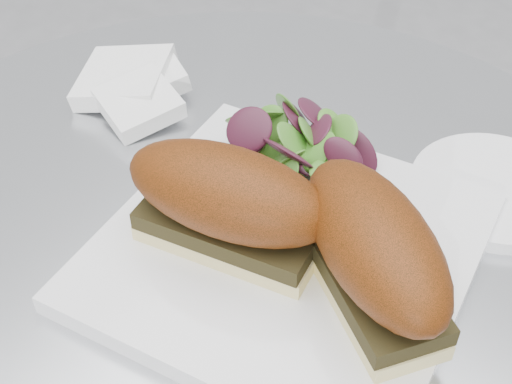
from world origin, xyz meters
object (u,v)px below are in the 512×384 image
Objects in this scene: sandwich_left at (228,201)px; sandwich_right at (373,251)px; plate at (287,250)px; saucer at (494,189)px.

sandwich_left is 0.10m from sandwich_right.
saucer is at bearing 60.60° from plate.
sandwich_right is 0.17m from saucer.
plate is at bearing 27.70° from sandwich_left.
plate is at bearing -119.40° from saucer.
saucer is (0.09, 0.16, -0.00)m from plate.
sandwich_right is (0.07, -0.00, 0.05)m from plate.
sandwich_left is at bearing -135.40° from sandwich_right.
sandwich_right is (0.10, 0.02, 0.00)m from sandwich_left.
sandwich_right is at bearing -96.81° from saucer.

